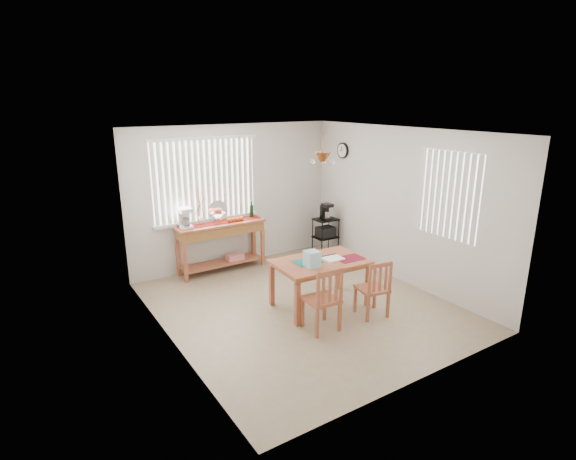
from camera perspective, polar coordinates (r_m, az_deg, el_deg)
ground at (r=6.93m, az=1.78°, el=-9.62°), size 4.00×4.50×0.01m
room_shell at (r=6.38m, az=1.86°, el=4.26°), size 4.20×4.70×2.70m
sideboard at (r=8.14m, az=-8.45°, el=-0.60°), size 1.61×0.45×0.91m
sideboard_items at (r=7.96m, az=-10.27°, el=1.67°), size 1.53×0.38×0.69m
wire_cart at (r=8.95m, az=4.78°, el=-0.42°), size 0.44×0.35×0.75m
cart_items at (r=8.84m, az=4.82°, el=2.34°), size 0.18×0.21×0.31m
dining_table at (r=6.70m, az=4.11°, el=-4.56°), size 1.39×0.94×0.72m
table_items at (r=6.48m, az=3.74°, el=-3.69°), size 1.04×0.53×0.23m
chair_left at (r=6.08m, az=4.47°, el=-8.81°), size 0.44×0.44×0.92m
chair_right at (r=6.57m, az=10.82°, el=-7.35°), size 0.45×0.45×0.86m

